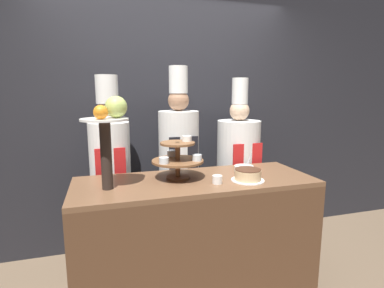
% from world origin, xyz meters
% --- Properties ---
extents(wall_back, '(10.00, 0.06, 2.80)m').
position_xyz_m(wall_back, '(0.00, 1.30, 1.40)').
color(wall_back, '#232328').
rests_on(wall_back, ground_plane).
extents(buffet_counter, '(1.77, 0.66, 0.95)m').
position_xyz_m(buffet_counter, '(0.00, 0.33, 0.47)').
color(buffet_counter, brown).
rests_on(buffet_counter, ground_plane).
extents(tiered_stand, '(0.38, 0.38, 0.32)m').
position_xyz_m(tiered_stand, '(-0.12, 0.39, 1.11)').
color(tiered_stand, brown).
rests_on(tiered_stand, buffet_counter).
extents(fruit_pedestal, '(0.31, 0.31, 0.62)m').
position_xyz_m(fruit_pedestal, '(-0.61, 0.28, 1.38)').
color(fruit_pedestal, '#2D231E').
rests_on(fruit_pedestal, buffet_counter).
extents(cake_round, '(0.24, 0.24, 0.09)m').
position_xyz_m(cake_round, '(0.35, 0.19, 0.99)').
color(cake_round, white).
rests_on(cake_round, buffet_counter).
extents(cup_white, '(0.07, 0.07, 0.06)m').
position_xyz_m(cup_white, '(0.12, 0.19, 0.98)').
color(cup_white, white).
rests_on(cup_white, buffet_counter).
extents(serving_bowl_far, '(0.16, 0.16, 0.15)m').
position_xyz_m(serving_bowl_far, '(0.44, 0.42, 0.97)').
color(serving_bowl_far, white).
rests_on(serving_bowl_far, buffet_counter).
extents(chef_left, '(0.35, 0.35, 1.73)m').
position_xyz_m(chef_left, '(-0.60, 0.91, 0.95)').
color(chef_left, '#28282D').
rests_on(chef_left, ground_plane).
extents(chef_center_left, '(0.37, 0.37, 1.81)m').
position_xyz_m(chef_center_left, '(0.02, 0.91, 0.99)').
color(chef_center_left, '#38332D').
rests_on(chef_center_left, ground_plane).
extents(chef_center_right, '(0.42, 0.42, 1.72)m').
position_xyz_m(chef_center_right, '(0.62, 0.91, 0.90)').
color(chef_center_right, '#38332D').
rests_on(chef_center_right, ground_plane).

